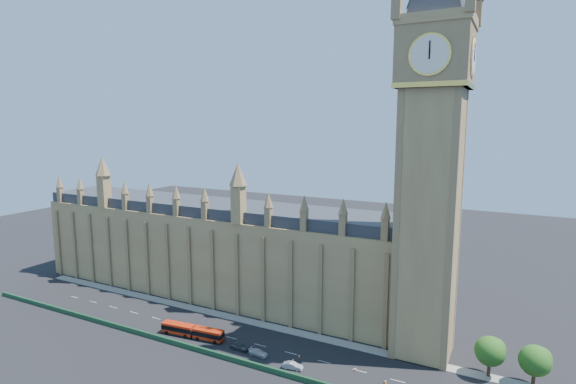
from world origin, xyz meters
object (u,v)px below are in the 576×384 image
at_px(car_grey, 240,346).
at_px(car_white, 258,353).
at_px(red_bus, 192,331).
at_px(car_silver, 293,366).

height_order(car_grey, car_white, car_grey).
bearing_deg(red_bus, car_silver, -9.11).
bearing_deg(car_white, car_grey, 88.09).
relative_size(red_bus, car_white, 3.62).
height_order(car_silver, car_white, car_silver).
bearing_deg(red_bus, car_white, -6.28).
bearing_deg(red_bus, car_grey, -4.67).
xyz_separation_m(car_grey, car_silver, (14.41, -1.88, -0.10)).
bearing_deg(car_grey, car_white, -89.88).
relative_size(car_grey, car_white, 1.05).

